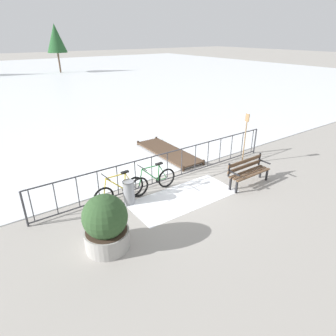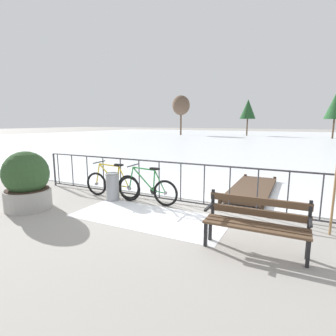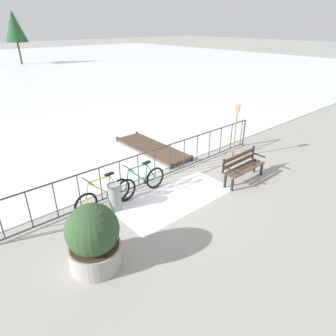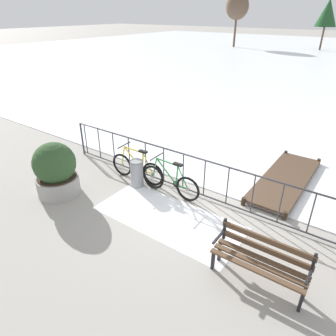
{
  "view_description": "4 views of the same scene",
  "coord_description": "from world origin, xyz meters",
  "px_view_note": "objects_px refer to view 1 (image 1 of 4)",
  "views": [
    {
      "loc": [
        -5.12,
        -7.29,
        4.65
      ],
      "look_at": [
        -0.49,
        -0.74,
        0.91
      ],
      "focal_mm": 31.08,
      "sensor_mm": 36.0,
      "label": 1
    },
    {
      "loc": [
        2.61,
        -5.96,
        2.06
      ],
      "look_at": [
        -0.35,
        -0.02,
        0.9
      ],
      "focal_mm": 28.36,
      "sensor_mm": 36.0,
      "label": 2
    },
    {
      "loc": [
        -5.02,
        -6.36,
        4.44
      ],
      "look_at": [
        -0.08,
        -0.7,
        0.73
      ],
      "focal_mm": 31.67,
      "sensor_mm": 36.0,
      "label": 3
    },
    {
      "loc": [
        3.03,
        -5.7,
        4.2
      ],
      "look_at": [
        -0.7,
        -0.54,
        0.86
      ],
      "focal_mm": 32.29,
      "sensor_mm": 36.0,
      "label": 4
    }
  ],
  "objects_px": {
    "bicycle_second": "(120,191)",
    "trash_bin": "(129,192)",
    "planter_with_shrub": "(106,224)",
    "oar_upright": "(245,136)",
    "park_bench": "(248,170)",
    "bicycle_near_railing": "(153,181)"
  },
  "relations": [
    {
      "from": "trash_bin",
      "to": "oar_upright",
      "type": "height_order",
      "value": "oar_upright"
    },
    {
      "from": "oar_upright",
      "to": "park_bench",
      "type": "bearing_deg",
      "value": -133.64
    },
    {
      "from": "planter_with_shrub",
      "to": "trash_bin",
      "type": "xyz_separation_m",
      "value": [
        1.37,
        1.47,
        -0.29
      ]
    },
    {
      "from": "bicycle_near_railing",
      "to": "planter_with_shrub",
      "type": "xyz_separation_m",
      "value": [
        -2.33,
        -1.63,
        0.3
      ]
    },
    {
      "from": "planter_with_shrub",
      "to": "park_bench",
      "type": "bearing_deg",
      "value": 2.95
    },
    {
      "from": "bicycle_second",
      "to": "park_bench",
      "type": "relative_size",
      "value": 1.07
    },
    {
      "from": "bicycle_second",
      "to": "trash_bin",
      "type": "xyz_separation_m",
      "value": [
        0.19,
        -0.23,
        0.0
      ]
    },
    {
      "from": "bicycle_second",
      "to": "oar_upright",
      "type": "xyz_separation_m",
      "value": [
        5.17,
        -0.22,
        0.77
      ]
    },
    {
      "from": "trash_bin",
      "to": "bicycle_second",
      "type": "bearing_deg",
      "value": 129.78
    },
    {
      "from": "bicycle_second",
      "to": "planter_with_shrub",
      "type": "height_order",
      "value": "planter_with_shrub"
    },
    {
      "from": "park_bench",
      "to": "trash_bin",
      "type": "distance_m",
      "value": 4.01
    },
    {
      "from": "bicycle_second",
      "to": "park_bench",
      "type": "xyz_separation_m",
      "value": [
        4.01,
        -1.43,
        0.14
      ]
    },
    {
      "from": "park_bench",
      "to": "planter_with_shrub",
      "type": "height_order",
      "value": "planter_with_shrub"
    },
    {
      "from": "bicycle_second",
      "to": "oar_upright",
      "type": "bearing_deg",
      "value": -2.4
    },
    {
      "from": "trash_bin",
      "to": "bicycle_near_railing",
      "type": "bearing_deg",
      "value": 9.39
    },
    {
      "from": "bicycle_near_railing",
      "to": "park_bench",
      "type": "bearing_deg",
      "value": -25.47
    },
    {
      "from": "planter_with_shrub",
      "to": "oar_upright",
      "type": "bearing_deg",
      "value": 13.13
    },
    {
      "from": "bicycle_near_railing",
      "to": "oar_upright",
      "type": "xyz_separation_m",
      "value": [
        4.01,
        -0.15,
        0.77
      ]
    },
    {
      "from": "bicycle_near_railing",
      "to": "trash_bin",
      "type": "bearing_deg",
      "value": -170.61
    },
    {
      "from": "bicycle_second",
      "to": "oar_upright",
      "type": "height_order",
      "value": "oar_upright"
    },
    {
      "from": "planter_with_shrub",
      "to": "trash_bin",
      "type": "bearing_deg",
      "value": 46.99
    },
    {
      "from": "bicycle_second",
      "to": "planter_with_shrub",
      "type": "xyz_separation_m",
      "value": [
        -1.18,
        -1.7,
        0.3
      ]
    }
  ]
}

